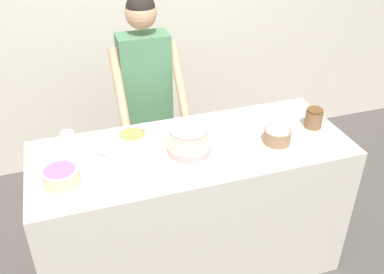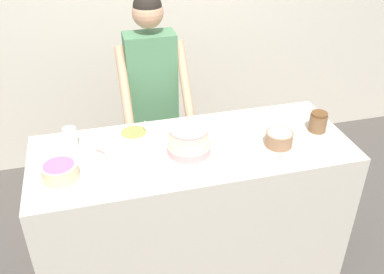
# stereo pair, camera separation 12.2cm
# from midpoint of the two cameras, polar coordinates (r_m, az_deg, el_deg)

# --- Properties ---
(wall_back) EXTENTS (10.00, 0.05, 2.60)m
(wall_back) POSITION_cam_midpoint_polar(r_m,az_deg,el_deg) (3.66, -5.06, 15.85)
(wall_back) COLOR beige
(wall_back) RESTS_ON ground_plane
(counter) EXTENTS (1.85, 0.72, 0.96)m
(counter) POSITION_cam_midpoint_polar(r_m,az_deg,el_deg) (2.76, 1.39, -9.76)
(counter) COLOR beige
(counter) RESTS_ON ground_plane
(person_baker) EXTENTS (0.46, 0.46, 1.68)m
(person_baker) POSITION_cam_midpoint_polar(r_m,az_deg,el_deg) (2.99, -4.19, 6.74)
(person_baker) COLOR #2D2D38
(person_baker) RESTS_ON ground_plane
(cake) EXTENTS (0.33, 0.33, 0.16)m
(cake) POSITION_cam_midpoint_polar(r_m,az_deg,el_deg) (2.37, 1.04, -0.76)
(cake) COLOR silver
(cake) RESTS_ON counter
(frosting_bowl_purple) EXTENTS (0.18, 0.18, 0.08)m
(frosting_bowl_purple) POSITION_cam_midpoint_polar(r_m,az_deg,el_deg) (2.29, -15.77, -4.41)
(frosting_bowl_purple) COLOR beige
(frosting_bowl_purple) RESTS_ON counter
(frosting_bowl_white) EXTENTS (0.16, 0.16, 0.19)m
(frosting_bowl_white) POSITION_cam_midpoint_polar(r_m,az_deg,el_deg) (2.52, 12.89, -0.20)
(frosting_bowl_white) COLOR #936B4C
(frosting_bowl_white) RESTS_ON counter
(frosting_bowl_olive) EXTENTS (0.18, 0.18, 0.15)m
(frosting_bowl_olive) POSITION_cam_midpoint_polar(r_m,az_deg,el_deg) (2.51, -6.35, 0.07)
(frosting_bowl_olive) COLOR white
(frosting_bowl_olive) RESTS_ON counter
(frosting_bowl_pink) EXTENTS (0.13, 0.13, 0.19)m
(frosting_bowl_pink) POSITION_cam_midpoint_polar(r_m,az_deg,el_deg) (2.38, -10.86, -2.42)
(frosting_bowl_pink) COLOR white
(frosting_bowl_pink) RESTS_ON counter
(drinking_glass) EXTENTS (0.08, 0.08, 0.12)m
(drinking_glass) POSITION_cam_midpoint_polar(r_m,az_deg,el_deg) (2.52, -14.59, -0.09)
(drinking_glass) COLOR silver
(drinking_glass) RESTS_ON counter
(ceramic_plate) EXTENTS (0.23, 0.23, 0.01)m
(ceramic_plate) POSITION_cam_midpoint_polar(r_m,az_deg,el_deg) (2.22, -7.57, -5.86)
(ceramic_plate) COLOR silver
(ceramic_plate) RESTS_ON counter
(stoneware_jar) EXTENTS (0.11, 0.11, 0.12)m
(stoneware_jar) POSITION_cam_midpoint_polar(r_m,az_deg,el_deg) (2.72, 17.71, 1.91)
(stoneware_jar) COLOR brown
(stoneware_jar) RESTS_ON counter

